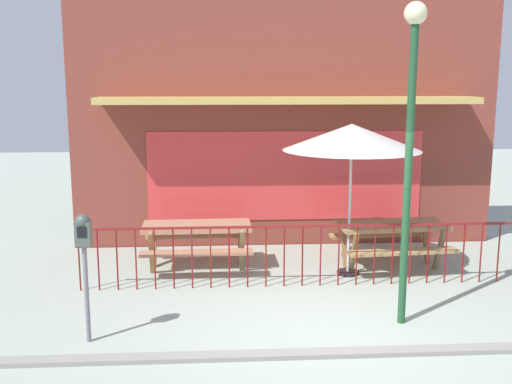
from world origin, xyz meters
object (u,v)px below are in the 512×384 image
object	(u,v)px
picnic_table_left	(197,234)
patio_umbrella	(352,138)
street_lamp	(411,121)
picnic_table_right	(392,233)
parking_meter_near	(84,244)

from	to	relation	value
picnic_table_left	patio_umbrella	size ratio (longest dim) A/B	0.74
picnic_table_left	patio_umbrella	world-z (taller)	patio_umbrella
picnic_table_left	patio_umbrella	distance (m)	3.00
street_lamp	picnic_table_left	bearing A→B (deg)	138.36
street_lamp	picnic_table_right	bearing A→B (deg)	77.31
parking_meter_near	picnic_table_right	bearing A→B (deg)	30.39
picnic_table_right	patio_umbrella	distance (m)	1.84
picnic_table_right	street_lamp	world-z (taller)	street_lamp
picnic_table_right	street_lamp	bearing A→B (deg)	-102.69
picnic_table_right	picnic_table_left	bearing A→B (deg)	177.40
parking_meter_near	picnic_table_left	bearing A→B (deg)	66.29
parking_meter_near	street_lamp	bearing A→B (deg)	4.84
patio_umbrella	picnic_table_right	bearing A→B (deg)	19.75
picnic_table_right	parking_meter_near	size ratio (longest dim) A/B	1.19
parking_meter_near	street_lamp	distance (m)	4.23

